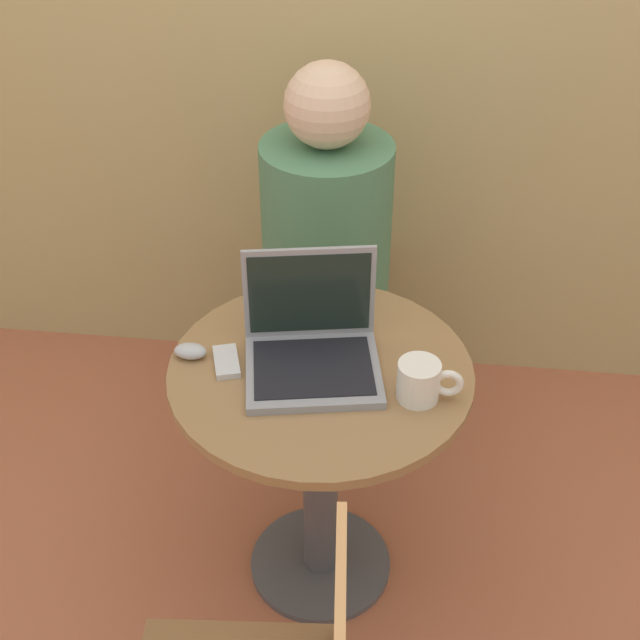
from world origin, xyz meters
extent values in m
plane|color=#B26042|center=(0.00, 0.00, 0.00)|extent=(12.00, 12.00, 0.00)
cylinder|color=#4C4C51|center=(0.00, 0.00, 0.01)|extent=(0.38, 0.38, 0.02)
cylinder|color=#4C4C51|center=(0.00, 0.00, 0.35)|extent=(0.09, 0.09, 0.66)
cylinder|color=olive|center=(0.00, 0.00, 0.69)|extent=(0.70, 0.70, 0.02)
cube|color=gray|center=(-0.01, -0.02, 0.72)|extent=(0.34, 0.31, 0.02)
cube|color=black|center=(-0.01, -0.02, 0.73)|extent=(0.30, 0.25, 0.00)
cube|color=gray|center=(-0.04, 0.10, 0.84)|extent=(0.30, 0.07, 0.24)
cube|color=black|center=(-0.04, 0.10, 0.84)|extent=(0.27, 0.05, 0.21)
cube|color=silver|center=(-0.22, -0.01, 0.71)|extent=(0.08, 0.12, 0.02)
ellipsoid|color=#B2B2B7|center=(-0.30, 0.01, 0.72)|extent=(0.08, 0.05, 0.03)
cylinder|color=white|center=(0.22, -0.07, 0.75)|extent=(0.09, 0.09, 0.09)
torus|color=white|center=(0.28, -0.07, 0.75)|extent=(0.07, 0.02, 0.07)
cube|color=brown|center=(-0.05, 0.68, 0.23)|extent=(0.34, 0.50, 0.47)
cylinder|color=#4C7F5B|center=(-0.05, 0.55, 0.73)|extent=(0.36, 0.36, 0.52)
sphere|color=beige|center=(-0.05, 0.55, 1.10)|extent=(0.22, 0.22, 0.22)
camera|label=1|loc=(0.18, -1.54, 2.01)|focal=50.00mm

